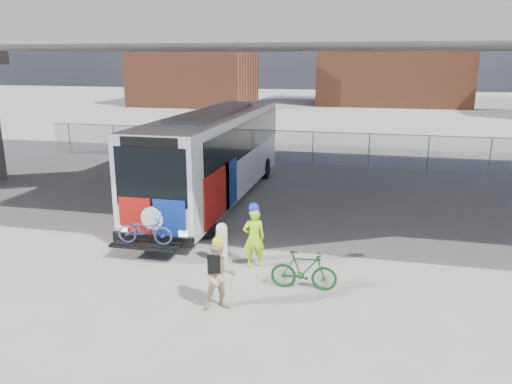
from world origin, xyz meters
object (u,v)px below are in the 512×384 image
(bollard, at_px, (222,242))
(bike_parked, at_px, (304,271))
(bus, at_px, (215,149))
(cyclist_hivis, at_px, (254,236))
(cyclist_tan, at_px, (219,275))

(bollard, relative_size, bike_parked, 0.72)
(bus, relative_size, cyclist_hivis, 6.90)
(cyclist_tan, relative_size, bike_parked, 1.08)
(bus, distance_m, cyclist_hivis, 7.18)
(bollard, relative_size, cyclist_tan, 0.67)
(bus, relative_size, bollard, 10.62)
(bollard, height_order, bike_parked, bollard)
(bus, bearing_deg, bollard, -70.63)
(bollard, height_order, cyclist_tan, cyclist_tan)
(bike_parked, bearing_deg, cyclist_hivis, 52.24)
(cyclist_hivis, bearing_deg, bike_parked, 120.29)
(bus, xyz_separation_m, cyclist_hivis, (3.16, -6.33, -1.21))
(bollard, distance_m, bike_parked, 2.73)
(bus, bearing_deg, cyclist_tan, -71.58)
(bus, distance_m, cyclist_tan, 9.49)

